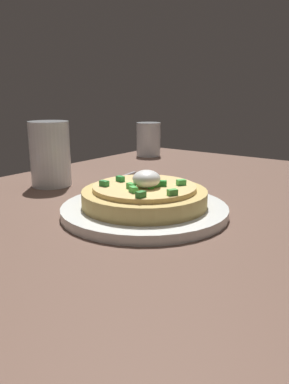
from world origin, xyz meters
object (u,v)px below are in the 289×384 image
(plate, at_px, (145,210))
(pizza, at_px, (145,195))
(cup_far, at_px, (148,141))
(cup_near, at_px, (50,156))
(fork, at_px, (118,179))

(plate, bearing_deg, pizza, -128.80)
(pizza, distance_m, cup_far, 0.53)
(plate, distance_m, cup_far, 0.53)
(cup_near, bearing_deg, plate, -98.03)
(pizza, xyz_separation_m, fork, (0.15, 0.18, -0.03))
(cup_far, bearing_deg, fork, -155.21)
(cup_far, relative_size, fork, 0.79)
(plate, relative_size, cup_far, 2.61)
(plate, bearing_deg, fork, 50.50)
(pizza, distance_m, fork, 0.23)
(plate, distance_m, fork, 0.23)
(cup_near, bearing_deg, cup_far, 8.50)
(plate, height_order, cup_far, cup_far)
(fork, bearing_deg, cup_far, -163.47)
(plate, bearing_deg, cup_far, 35.74)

